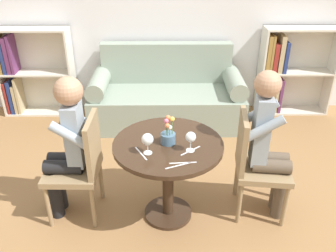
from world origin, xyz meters
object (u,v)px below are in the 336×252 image
Objects in this scene: flower_vase at (168,136)px; bookshelf_left at (28,72)px; person_right at (269,144)px; person_left at (67,145)px; chair_left at (81,164)px; wine_glass_right at (191,138)px; chair_right at (255,161)px; wine_glass_left at (147,140)px; bookshelf_right at (284,72)px; couch at (167,97)px.

bookshelf_left is at bearing 131.39° from flower_vase.
person_left is at bearing 96.44° from person_right.
chair_left reaches higher than wine_glass_right.
chair_right is at bearing 17.67° from wine_glass_right.
wine_glass_left is at bearing -52.85° from bookshelf_left.
bookshelf_right is 1.23× the size of chair_right.
bookshelf_left is 1.23× the size of chair_right.
wine_glass_left is at bearing -138.29° from flower_vase.
bookshelf_left is at bearing -150.11° from chair_left.
wine_glass_right is at bearing 5.41° from wine_glass_left.
person_right reaches higher than flower_vase.
bookshelf_right is at bearing 132.66° from chair_left.
wine_glass_left is 0.20m from flower_vase.
person_left is 0.97× the size of person_right.
person_right is at bearing 91.32° from chair_left.
person_left is at bearing -63.36° from bookshelf_left.
person_right reaches higher than wine_glass_left.
bookshelf_left is at bearing 127.15° from wine_glass_left.
bookshelf_left is 1.23× the size of chair_left.
chair_right is (0.70, -1.66, 0.18)m from couch.
person_left is 0.97m from wine_glass_right.
wine_glass_right is 0.68× the size of flower_vase.
bookshelf_right is at bearing 52.13° from wine_glass_left.
bookshelf_right is (1.50, 0.27, 0.22)m from couch.
person_right is at bearing 11.13° from wine_glass_left.
person_left is 7.93× the size of wine_glass_right.
wine_glass_left is (1.61, -2.13, 0.27)m from bookshelf_left.
chair_right is at bearing 5.64° from flower_vase.
wine_glass_left is at bearing -94.55° from couch.
wine_glass_left is 1.03× the size of wine_glass_right.
person_right is at bearing -37.37° from bookshelf_left.
bookshelf_left reaches higher than wine_glass_left.
couch is 1.88m from person_left.
chair_right is (2.46, -1.93, -0.06)m from bookshelf_left.
chair_right is at bearing 91.84° from person_left.
wine_glass_left is at bearing 109.83° from chair_right.
person_left is 7.69× the size of wine_glass_left.
person_right is (1.49, 0.00, 0.18)m from chair_left.
person_right is at bearing -94.39° from chair_right.
person_left is at bearing -115.18° from couch.
person_left is 0.80m from flower_vase.
bookshelf_right is 0.88× the size of person_right.
wine_glass_left is 0.70× the size of flower_vase.
bookshelf_right is 7.18× the size of wine_glass_right.
chair_left is (-0.70, -1.68, 0.18)m from couch.
couch is at bearing 156.09° from person_left.
couch is 1.88m from person_right.
bookshelf_left is 3.26m from bookshelf_right.
couch is 1.82m from chair_left.
chair_right is 5.82× the size of wine_glass_right.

